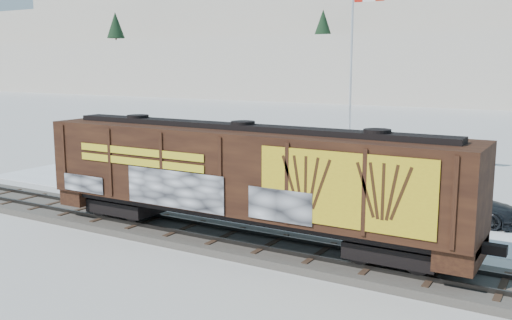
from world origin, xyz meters
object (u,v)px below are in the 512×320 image
Objects in this scene: hopper_railcar at (243,174)px; car_silver at (276,192)px; flagpole at (352,109)px; car_dark at (462,204)px; car_white at (254,189)px.

car_silver is at bearing 106.96° from hopper_railcar.
flagpole is 10.30m from car_dark.
car_white is at bearing 79.58° from car_silver.
flagpole is at bearing 57.93° from car_dark.
hopper_railcar reaches higher than car_white.
hopper_railcar is 3.42× the size of car_dark.
flagpole is 8.96m from car_silver.
car_white is (-3.18, 6.13, -2.09)m from hopper_railcar.
car_silver is at bearing -93.99° from flagpole.
car_dark reaches higher than car_white.
car_silver is 8.48m from car_dark.
car_silver reaches higher than car_dark.
car_white is at bearing -104.27° from flagpole.
car_dark is at bearing 51.23° from hopper_railcar.
car_dark is (6.42, 7.99, -2.05)m from hopper_railcar.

